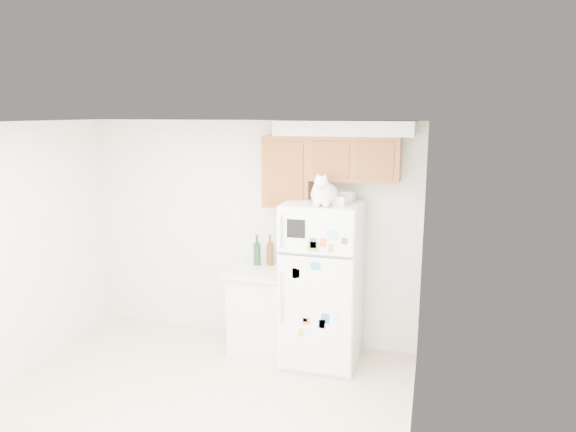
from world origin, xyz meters
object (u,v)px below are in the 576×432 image
at_px(refrigerator, 322,283).
at_px(base_counter, 262,309).
at_px(storage_box_back, 345,196).
at_px(cat, 324,193).
at_px(storage_box_front, 339,200).
at_px(bottle_green, 257,250).
at_px(bottle_amber, 270,250).

height_order(refrigerator, base_counter, refrigerator).
relative_size(refrigerator, storage_box_back, 9.44).
height_order(cat, storage_box_front, cat).
distance_m(refrigerator, storage_box_back, 0.93).
distance_m(storage_box_back, bottle_green, 1.19).
xyz_separation_m(refrigerator, storage_box_back, (0.20, 0.12, 0.90)).
bearing_deg(base_counter, bottle_green, 124.23).
bearing_deg(base_counter, refrigerator, -6.10).
xyz_separation_m(refrigerator, bottle_amber, (-0.64, 0.24, 0.24)).
distance_m(bottle_green, bottle_amber, 0.15).
xyz_separation_m(base_counter, storage_box_front, (0.87, -0.19, 1.28)).
xyz_separation_m(storage_box_front, bottle_amber, (-0.82, 0.35, -0.65)).
bearing_deg(base_counter, bottle_amber, 73.77).
bearing_deg(storage_box_front, refrigerator, 161.58).
height_order(base_counter, bottle_amber, bottle_amber).
bearing_deg(bottle_amber, storage_box_front, -23.33).
distance_m(storage_box_back, storage_box_front, 0.23).
distance_m(base_counter, storage_box_front, 1.56).
bearing_deg(cat, storage_box_front, 21.75).
distance_m(base_counter, storage_box_back, 1.56).
relative_size(cat, bottle_amber, 1.36).
relative_size(refrigerator, bottle_green, 5.01).
bearing_deg(bottle_amber, cat, -30.94).
xyz_separation_m(base_counter, storage_box_back, (0.89, 0.05, 1.29)).
xyz_separation_m(refrigerator, bottle_green, (-0.78, 0.21, 0.24)).
height_order(base_counter, storage_box_front, storage_box_front).
bearing_deg(storage_box_back, refrigerator, -141.23).
distance_m(storage_box_back, bottle_amber, 1.07).
height_order(refrigerator, storage_box_front, storage_box_front).
relative_size(storage_box_front, bottle_green, 0.44).
xyz_separation_m(refrigerator, cat, (0.04, -0.17, 0.97)).
relative_size(cat, bottle_green, 1.37).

